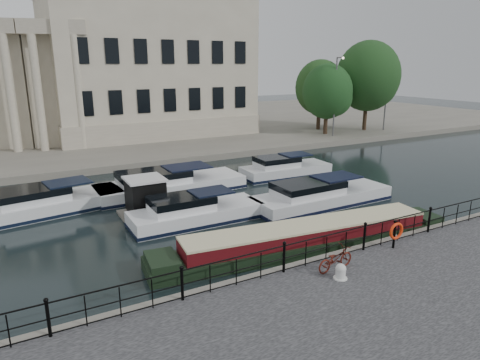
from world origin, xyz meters
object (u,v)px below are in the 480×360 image
object	(u,v)px
bicycle	(335,259)
harbour_hut	(146,198)
narrowboat	(308,241)
mooring_bollard	(341,272)
life_ring_post	(396,231)

from	to	relation	value
bicycle	harbour_hut	xyz separation A→B (m)	(-3.96, 10.73, -0.04)
narrowboat	harbour_hut	bearing A→B (deg)	129.35
mooring_bollard	harbour_hut	size ratio (longest dim) A/B	0.21
bicycle	narrowboat	size ratio (longest dim) A/B	0.12
harbour_hut	narrowboat	bearing A→B (deg)	-56.70
bicycle	mooring_bollard	distance (m)	0.70
bicycle	life_ring_post	xyz separation A→B (m)	(3.46, 0.26, 0.32)
bicycle	harbour_hut	world-z (taller)	harbour_hut
life_ring_post	mooring_bollard	bearing A→B (deg)	-166.85
mooring_bollard	narrowboat	distance (m)	3.82
bicycle	mooring_bollard	xyz separation A→B (m)	(-0.28, -0.62, -0.18)
mooring_bollard	narrowboat	world-z (taller)	narrowboat
bicycle	harbour_hut	distance (m)	11.43
mooring_bollard	bicycle	bearing A→B (deg)	65.54
bicycle	life_ring_post	bearing A→B (deg)	-91.39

